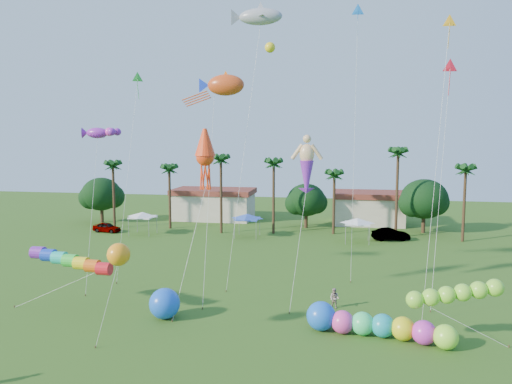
% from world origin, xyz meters
% --- Properties ---
extents(ground, '(160.00, 160.00, 0.00)m').
position_xyz_m(ground, '(0.00, 0.00, 0.00)').
color(ground, '#285116').
rests_on(ground, ground).
extents(tree_line, '(69.46, 8.91, 11.00)m').
position_xyz_m(tree_line, '(3.57, 44.00, 4.28)').
color(tree_line, '#3A2819').
rests_on(tree_line, ground).
extents(buildings_row, '(35.00, 7.00, 4.00)m').
position_xyz_m(buildings_row, '(-3.09, 50.00, 2.00)').
color(buildings_row, beige).
rests_on(buildings_row, ground).
extents(tent_row, '(31.00, 4.00, 0.60)m').
position_xyz_m(tent_row, '(-6.00, 36.33, 2.75)').
color(tent_row, white).
rests_on(tent_row, ground).
extents(car_a, '(4.09, 2.18, 1.32)m').
position_xyz_m(car_a, '(-25.61, 36.81, 0.66)').
color(car_a, '#4C4C54').
rests_on(car_a, ground).
extents(car_b, '(4.83, 2.45, 1.52)m').
position_xyz_m(car_b, '(12.23, 38.12, 0.76)').
color(car_b, '#4C4C54').
rests_on(car_b, ground).
extents(spectator_b, '(0.94, 0.86, 1.56)m').
position_xyz_m(spectator_b, '(5.80, 11.56, 0.78)').
color(spectator_b, '#A58A89').
rests_on(spectator_b, ground).
extents(caterpillar_inflatable, '(9.65, 3.62, 1.97)m').
position_xyz_m(caterpillar_inflatable, '(8.43, 6.44, 0.83)').
color(caterpillar_inflatable, '#EC3EA5').
rests_on(caterpillar_inflatable, ground).
extents(blue_ball, '(2.22, 2.22, 2.22)m').
position_xyz_m(blue_ball, '(-6.18, 7.22, 1.11)').
color(blue_ball, blue).
rests_on(blue_ball, ground).
extents(rainbow_tube, '(9.63, 2.38, 4.06)m').
position_xyz_m(rainbow_tube, '(-12.29, 6.78, 3.58)').
color(rainbow_tube, red).
rests_on(rainbow_tube, ground).
extents(green_worm, '(8.82, 1.88, 3.51)m').
position_xyz_m(green_worm, '(10.89, 5.90, 2.85)').
color(green_worm, '#8BE833').
rests_on(green_worm, ground).
extents(orange_ball_kite, '(2.40, 1.85, 6.55)m').
position_xyz_m(orange_ball_kite, '(-7.20, 2.29, 5.83)').
color(orange_ball_kite, orange).
rests_on(orange_ball_kite, ground).
extents(merman_kite, '(2.12, 4.88, 12.79)m').
position_xyz_m(merman_kite, '(3.41, 13.74, 10.55)').
color(merman_kite, '#E6B883').
rests_on(merman_kite, ground).
extents(fish_kite, '(4.66, 5.92, 18.19)m').
position_xyz_m(fish_kite, '(-3.32, 14.53, 17.22)').
color(fish_kite, '#CD4316').
rests_on(fish_kite, ground).
extents(shark_kite, '(5.55, 7.47, 24.65)m').
position_xyz_m(shark_kite, '(-1.32, 19.63, 23.70)').
color(shark_kite, '#9699A4').
rests_on(shark_kite, ground).
extents(squid_kite, '(2.47, 5.09, 13.75)m').
position_xyz_m(squid_kite, '(-4.04, 10.70, 11.51)').
color(squid_kite, '#FF3E14').
rests_on(squid_kite, ground).
extents(lobster_kite, '(3.76, 4.68, 14.01)m').
position_xyz_m(lobster_kite, '(-14.58, 14.14, 13.34)').
color(lobster_kite, purple).
rests_on(lobster_kite, ground).
extents(delta_kite_red, '(2.28, 5.01, 19.20)m').
position_xyz_m(delta_kite_red, '(14.42, 16.60, 18.29)').
color(delta_kite_red, red).
rests_on(delta_kite_red, ground).
extents(delta_kite_yellow, '(2.29, 3.81, 21.79)m').
position_xyz_m(delta_kite_yellow, '(13.55, 12.96, 20.71)').
color(delta_kite_yellow, orange).
rests_on(delta_kite_yellow, ground).
extents(delta_kite_green, '(1.11, 5.10, 19.09)m').
position_xyz_m(delta_kite_green, '(-12.96, 19.08, 18.15)').
color(delta_kite_green, green).
rests_on(delta_kite_green, ground).
extents(delta_kite_blue, '(1.32, 3.89, 25.12)m').
position_xyz_m(delta_kite_blue, '(7.26, 22.19, 24.04)').
color(delta_kite_blue, blue).
rests_on(delta_kite_blue, ground).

